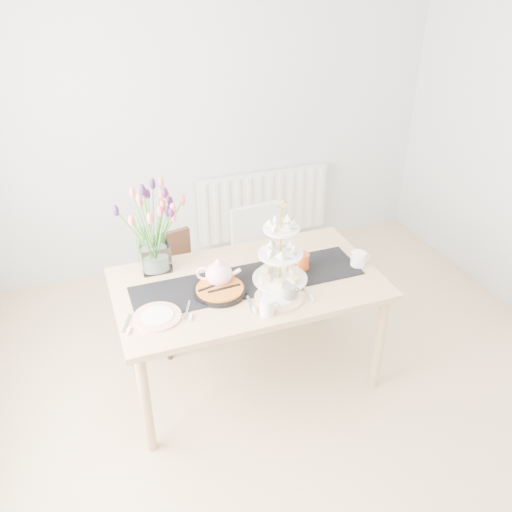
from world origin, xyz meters
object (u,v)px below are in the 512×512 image
object	(u,v)px
cake_stand	(280,261)
radiator	(263,204)
plate_left	(157,317)
mug_white	(267,307)
chair_white	(264,254)
mug_orange	(302,261)
dining_table	(248,292)
plate_right	(279,298)
tulip_vase	(150,216)
tart_tin	(220,290)
cream_jug	(358,259)
mug_grey	(289,293)
chair_brown	(173,281)
teapot	(219,274)

from	to	relation	value
cake_stand	radiator	bearing A→B (deg)	72.42
plate_left	mug_white	bearing A→B (deg)	-16.99
chair_white	mug_orange	xyz separation A→B (m)	(0.00, -0.66, 0.31)
dining_table	mug_orange	distance (m)	0.38
plate_left	plate_right	world-z (taller)	same
dining_table	plate_right	world-z (taller)	plate_right
tulip_vase	tart_tin	size ratio (longest dim) A/B	2.11
cream_jug	mug_grey	size ratio (longest dim) A/B	1.06
chair_brown	chair_white	xyz separation A→B (m)	(0.70, 0.05, 0.05)
cream_jug	mug_grey	bearing A→B (deg)	-159.99
chair_brown	mug_grey	xyz separation A→B (m)	(0.50, -0.88, 0.35)
cream_jug	chair_brown	bearing A→B (deg)	147.79
cake_stand	tart_tin	size ratio (longest dim) A/B	1.56
chair_brown	plate_left	world-z (taller)	chair_brown
plate_right	plate_left	bearing A→B (deg)	174.64
plate_right	cream_jug	bearing A→B (deg)	14.80
mug_grey	plate_right	distance (m)	0.07
chair_brown	mug_orange	world-z (taller)	mug_orange
plate_right	dining_table	bearing A→B (deg)	114.06
chair_brown	teapot	xyz separation A→B (m)	(0.17, -0.60, 0.39)
chair_brown	tart_tin	xyz separation A→B (m)	(0.15, -0.68, 0.32)
mug_orange	plate_right	world-z (taller)	mug_orange
chair_white	chair_brown	bearing A→B (deg)	179.83
mug_white	plate_right	xyz separation A→B (m)	(0.12, 0.11, -0.04)
dining_table	teapot	xyz separation A→B (m)	(-0.18, 0.02, 0.16)
chair_white	tulip_vase	world-z (taller)	tulip_vase
radiator	plate_right	xyz separation A→B (m)	(-0.59, -1.79, 0.31)
cake_stand	plate_left	xyz separation A→B (m)	(-0.77, -0.11, -0.13)
radiator	chair_brown	bearing A→B (deg)	-138.01
radiator	tulip_vase	size ratio (longest dim) A/B	1.82
plate_left	mug_orange	bearing A→B (deg)	10.97
dining_table	plate_left	distance (m)	0.62
mug_white	radiator	bearing A→B (deg)	74.82
chair_brown	chair_white	bearing A→B (deg)	-8.07
tart_tin	mug_orange	distance (m)	0.56
radiator	mug_white	distance (m)	2.05
dining_table	mug_orange	size ratio (longest dim) A/B	14.87
teapot	mug_white	bearing A→B (deg)	-41.90
tulip_vase	plate_right	bearing A→B (deg)	-43.70
dining_table	cream_jug	world-z (taller)	cream_jug
tart_tin	mug_orange	bearing A→B (deg)	7.70
mug_grey	cream_jug	bearing A→B (deg)	9.77
dining_table	mug_white	xyz separation A→B (m)	(-0.01, -0.34, 0.12)
cake_stand	mug_grey	xyz separation A→B (m)	(-0.03, -0.20, -0.09)
radiator	tulip_vase	bearing A→B (deg)	-134.34
chair_white	mug_grey	bearing A→B (deg)	-106.76
mug_white	tulip_vase	bearing A→B (deg)	130.46
cream_jug	mug_grey	world-z (taller)	cream_jug
plate_left	plate_right	bearing A→B (deg)	-5.36
tulip_vase	cake_stand	world-z (taller)	tulip_vase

